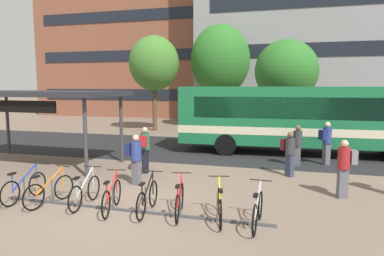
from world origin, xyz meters
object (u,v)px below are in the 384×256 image
object	(u,v)px
street_tree_0	(220,60)
parked_bicycle_red_5	(180,201)
commuter_grey_pack_3	(345,165)
commuter_maroon_pack_5	(289,151)
parked_bicycle_red_3	(112,197)
street_tree_1	(154,64)
commuter_red_pack_6	(145,147)
parked_bicycle_black_4	(147,199)
commuter_navy_pack_0	(326,140)
city_bus	(309,117)
parked_bicycle_silver_2	(85,192)
transit_shelter	(38,95)
commuter_teal_pack_2	(297,143)
parked_bicycle_orange_1	(49,191)
parked_bicycle_yellow_6	(220,206)
parked_bicycle_silver_7	(258,211)
street_tree_2	(286,71)
commuter_navy_pack_1	(135,156)
parked_bicycle_blue_0	(24,187)

from	to	relation	value
street_tree_0	parked_bicycle_red_5	bearing A→B (deg)	-82.15
commuter_grey_pack_3	commuter_maroon_pack_5	xyz separation A→B (m)	(-1.54, 2.13, -0.05)
parked_bicycle_red_3	street_tree_1	distance (m)	17.12
commuter_maroon_pack_5	commuter_red_pack_6	world-z (taller)	commuter_red_pack_6
parked_bicycle_black_4	commuter_navy_pack_0	distance (m)	8.63
city_bus	commuter_grey_pack_3	size ratio (longest dim) A/B	7.10
parked_bicycle_silver_2	transit_shelter	xyz separation A→B (m)	(-4.62, 4.06, 2.47)
parked_bicycle_red_5	commuter_maroon_pack_5	world-z (taller)	commuter_maroon_pack_5
parked_bicycle_red_3	street_tree_1	world-z (taller)	street_tree_1
parked_bicycle_black_4	commuter_teal_pack_2	world-z (taller)	commuter_teal_pack_2
parked_bicycle_black_4	commuter_teal_pack_2	bearing A→B (deg)	-34.90
parked_bicycle_black_4	parked_bicycle_red_3	bearing A→B (deg)	92.32
street_tree_1	parked_bicycle_red_5	bearing A→B (deg)	-66.48
parked_bicycle_orange_1	parked_bicycle_yellow_6	world-z (taller)	same
commuter_teal_pack_2	street_tree_1	world-z (taller)	street_tree_1
transit_shelter	commuter_navy_pack_0	distance (m)	11.91
parked_bicycle_orange_1	parked_bicycle_silver_7	world-z (taller)	same
city_bus	street_tree_2	bearing A→B (deg)	99.01
parked_bicycle_orange_1	street_tree_1	bearing A→B (deg)	22.27
street_tree_1	commuter_navy_pack_1	bearing A→B (deg)	-71.12
city_bus	commuter_grey_pack_3	bearing A→B (deg)	-86.40
parked_bicycle_black_4	transit_shelter	world-z (taller)	transit_shelter
commuter_red_pack_6	street_tree_0	size ratio (longest dim) A/B	0.22
parked_bicycle_yellow_6	transit_shelter	bearing A→B (deg)	50.38
commuter_teal_pack_2	commuter_red_pack_6	xyz separation A→B (m)	(-5.45, -2.70, 0.04)
parked_bicycle_red_5	transit_shelter	bearing A→B (deg)	49.59
parked_bicycle_silver_7	street_tree_0	xyz separation A→B (m)	(-4.49, 18.68, 4.78)
parked_bicycle_yellow_6	commuter_maroon_pack_5	bearing A→B (deg)	-31.45
commuter_grey_pack_3	commuter_red_pack_6	xyz separation A→B (m)	(-6.70, 1.16, 0.02)
commuter_teal_pack_2	street_tree_0	bearing A→B (deg)	118.24
parked_bicycle_orange_1	street_tree_2	size ratio (longest dim) A/B	0.28
parked_bicycle_yellow_6	street_tree_1	world-z (taller)	street_tree_1
parked_bicycle_silver_7	street_tree_1	bearing A→B (deg)	31.18
commuter_navy_pack_1	commuter_red_pack_6	world-z (taller)	commuter_red_pack_6
commuter_navy_pack_1	parked_bicycle_red_3	bearing A→B (deg)	-68.81
commuter_navy_pack_1	parked_bicycle_yellow_6	bearing A→B (deg)	-25.07
commuter_teal_pack_2	city_bus	bearing A→B (deg)	81.39
parked_bicycle_silver_7	commuter_navy_pack_1	bearing A→B (deg)	61.54
parked_bicycle_red_3	parked_bicycle_silver_7	xyz separation A→B (m)	(3.73, -0.04, 0.00)
parked_bicycle_blue_0	parked_bicycle_silver_2	xyz separation A→B (m)	(1.89, 0.08, 0.00)
parked_bicycle_red_5	commuter_navy_pack_0	size ratio (longest dim) A/B	0.95
transit_shelter	commuter_red_pack_6	xyz separation A→B (m)	(4.78, -0.31, -1.85)
parked_bicycle_red_5	commuter_teal_pack_2	world-z (taller)	commuter_teal_pack_2
parked_bicycle_black_4	street_tree_0	size ratio (longest dim) A/B	0.22
commuter_navy_pack_0	commuter_grey_pack_3	xyz separation A→B (m)	(0.07, -4.40, -0.05)
parked_bicycle_orange_1	parked_bicycle_red_3	bearing A→B (deg)	-79.25
street_tree_1	parked_bicycle_black_4	bearing A→B (deg)	-69.19
parked_bicycle_blue_0	street_tree_1	distance (m)	16.42
city_bus	parked_bicycle_red_3	xyz separation A→B (m)	(-5.31, -9.36, -1.39)
commuter_grey_pack_3	street_tree_2	size ratio (longest dim) A/B	0.28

